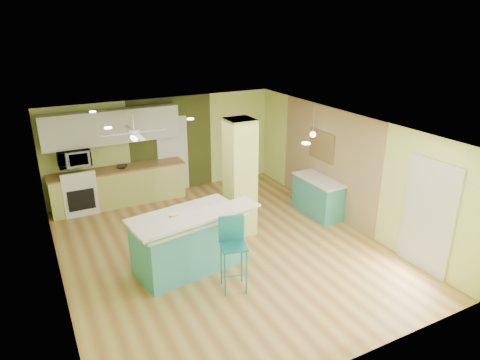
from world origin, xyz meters
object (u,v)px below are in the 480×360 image
peninsula (189,241)px  side_counter (318,196)px  bar_stool (232,242)px  canister (174,218)px  fruit_bowl (122,167)px

peninsula → side_counter: (3.53, 0.81, -0.12)m
bar_stool → canister: bearing=150.0°
peninsula → canister: size_ratio=13.64×
side_counter → canister: 4.01m
side_counter → fruit_bowl: size_ratio=5.08×
bar_stool → canister: (-0.75, 0.75, 0.28)m
peninsula → bar_stool: (0.45, -0.89, 0.30)m
peninsula → canister: (-0.30, -0.14, 0.58)m
fruit_bowl → canister: bearing=-89.0°
bar_stool → fruit_bowl: size_ratio=4.85×
peninsula → side_counter: size_ratio=1.71×
bar_stool → side_counter: bearing=44.0°
peninsula → canister: 0.67m
bar_stool → canister: bar_stool is taller
peninsula → bar_stool: bar_stool is taller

